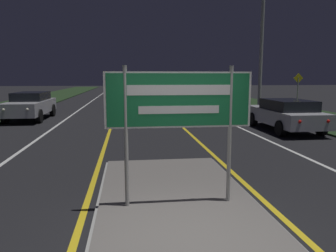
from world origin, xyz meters
TOP-DOWN VIEW (x-y plane):
  - ground_plane at (0.00, 0.00)m, footprint 160.00×160.00m
  - median_island at (0.00, 1.46)m, footprint 2.90×6.27m
  - verge_left at (-9.50, 20.00)m, footprint 5.00×100.00m
  - verge_right at (9.50, 20.00)m, footprint 5.00×100.00m
  - centre_line_yellow_left at (-1.64, 25.00)m, footprint 0.12×70.00m
  - centre_line_yellow_right at (1.64, 25.00)m, footprint 0.12×70.00m
  - lane_line_white_left at (-4.20, 25.00)m, footprint 0.12×70.00m
  - lane_line_white_right at (4.20, 25.00)m, footprint 0.12×70.00m
  - edge_line_white_left at (-7.20, 25.00)m, footprint 0.10×70.00m
  - edge_line_white_right at (7.20, 25.00)m, footprint 0.10×70.00m
  - highway_sign at (0.00, 1.45)m, footprint 2.49×0.07m
  - streetlight_right_near at (6.33, 13.24)m, footprint 0.52×0.52m
  - car_receding_0 at (5.86, 9.23)m, footprint 1.91×4.58m
  - car_receding_1 at (2.66, 22.40)m, footprint 1.89×4.70m
  - car_approaching_0 at (-6.04, 14.40)m, footprint 1.85×4.81m
  - warning_sign at (9.30, 14.63)m, footprint 0.60×0.06m

SIDE VIEW (x-z plane):
  - ground_plane at x=0.00m, z-range 0.00..0.00m
  - centre_line_yellow_left at x=-1.64m, z-range 0.00..0.01m
  - centre_line_yellow_right at x=1.64m, z-range 0.00..0.01m
  - lane_line_white_left at x=-4.20m, z-range 0.00..0.01m
  - lane_line_white_right at x=4.20m, z-range 0.00..0.01m
  - edge_line_white_left at x=-7.20m, z-range 0.00..0.01m
  - edge_line_white_right at x=7.20m, z-range 0.00..0.01m
  - verge_left at x=-9.50m, z-range 0.00..0.08m
  - verge_right at x=9.50m, z-range 0.00..0.08m
  - median_island at x=0.00m, z-range -0.01..0.09m
  - car_receding_0 at x=5.86m, z-range 0.05..1.38m
  - car_receding_1 at x=2.66m, z-range 0.06..1.43m
  - car_approaching_0 at x=-6.04m, z-range 0.06..1.52m
  - warning_sign at x=9.30m, z-range 0.33..2.75m
  - highway_sign at x=0.00m, z-range 0.63..3.01m
  - streetlight_right_near at x=6.33m, z-range 1.30..10.29m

